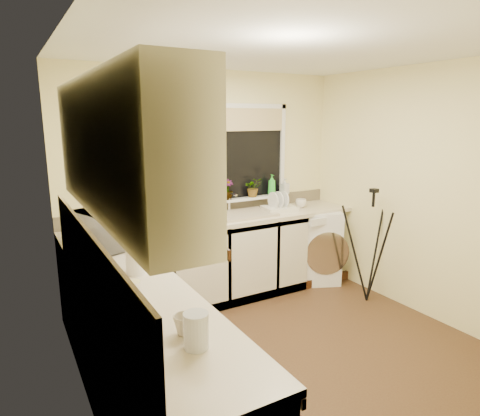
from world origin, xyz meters
The scene contains 34 objects.
floor centered at (0.00, 0.00, 0.00)m, with size 3.20×3.20×0.00m, color #503720.
ceiling centered at (0.00, 0.00, 2.45)m, with size 3.20×3.20×0.00m, color white.
wall_back centered at (0.00, 1.50, 1.23)m, with size 3.20×3.20×0.00m, color #FAEEA7.
wall_front centered at (0.00, -1.50, 1.23)m, with size 3.20×3.20×0.00m, color #FAEEA7.
wall_left centered at (-1.60, 0.00, 1.23)m, with size 3.00×3.00×0.00m, color #FAEEA7.
wall_right centered at (1.60, 0.00, 1.23)m, with size 3.00×3.00×0.00m, color #FAEEA7.
base_cabinet_back centered at (-0.33, 1.20, 0.43)m, with size 2.55×0.60×0.86m, color silver.
base_cabinet_left centered at (-1.30, -0.30, 0.43)m, with size 0.54×2.40×0.86m, color silver.
worktop_back centered at (0.00, 1.20, 0.88)m, with size 3.20×0.60×0.04m, color beige.
worktop_left centered at (-1.30, -0.30, 0.88)m, with size 0.60×2.40×0.04m, color beige.
upper_cabinet centered at (-1.44, -0.45, 1.80)m, with size 0.28×1.90×0.70m, color silver.
splashback_left centered at (-1.59, -0.30, 1.12)m, with size 0.02×2.40×0.45m, color beige.
splashback_back centered at (0.00, 1.49, 0.97)m, with size 3.20×0.02×0.14m, color beige.
window_glass centered at (0.20, 1.49, 1.55)m, with size 1.50×0.02×1.00m, color black.
window_blind centered at (0.20, 1.46, 1.92)m, with size 1.50×0.02×0.25m, color tan.
windowsill centered at (0.20, 1.43, 1.04)m, with size 1.60×0.14×0.03m, color white.
sink centered at (0.20, 1.20, 0.91)m, with size 0.82×0.46×0.03m, color tan.
faucet centered at (0.20, 1.38, 1.02)m, with size 0.03×0.03×0.24m, color silver.
washing_machine centered at (1.19, 1.16, 0.44)m, with size 0.62×0.60×0.88m, color white.
laptop centered at (-0.45, 1.22, 0.97)m, with size 0.37×0.33×0.26m.
kettle centered at (-1.23, 0.07, 0.99)m, with size 0.14×0.14×0.18m, color white.
dish_rack centered at (0.75, 1.18, 0.93)m, with size 0.36×0.27×0.05m, color silver.
tripod centered at (1.34, 0.35, 0.62)m, with size 0.61×0.61×1.23m, color black, non-canonical shape.
glass_jug centered at (-1.26, -1.01, 0.99)m, with size 0.12×0.12×0.17m, color silver.
steel_jar centered at (-1.37, -0.37, 0.96)m, with size 0.09×0.09×0.12m, color white.
microwave centered at (-1.26, 0.79, 1.05)m, with size 0.54×0.36×0.30m, color silver.
plant_a centered at (-0.37, 1.43, 1.16)m, with size 0.11×0.08×0.22m, color #999999.
plant_b centered at (-0.02, 1.41, 1.18)m, with size 0.15×0.12×0.26m, color #999999.
plant_c centered at (0.20, 1.41, 1.16)m, with size 0.13×0.13×0.23m, color #999999.
plant_d centered at (0.53, 1.40, 1.16)m, with size 0.20×0.17×0.22m, color #999999.
soap_bottle_green centered at (0.78, 1.40, 1.17)m, with size 0.09×0.09×0.24m, color green.
soap_bottle_clear centered at (0.97, 1.39, 1.14)m, with size 0.08×0.09×0.18m, color #999999.
cup_back centered at (1.08, 1.21, 0.95)m, with size 0.13×0.13×0.10m, color silver.
cup_left centered at (-1.26, -0.86, 0.95)m, with size 0.11×0.11×0.10m, color beige.
Camera 1 is at (-1.95, -2.63, 1.95)m, focal length 31.17 mm.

